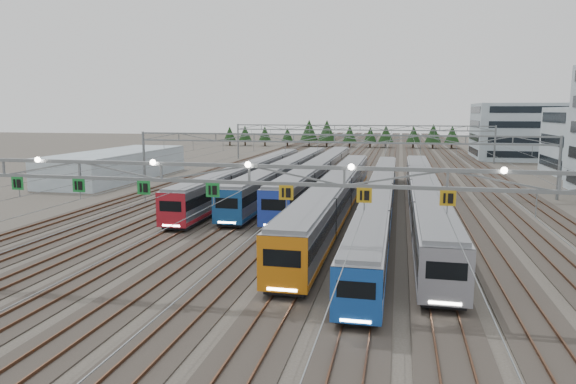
% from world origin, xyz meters
% --- Properties ---
extents(ground, '(400.00, 400.00, 0.00)m').
position_xyz_m(ground, '(0.00, 0.00, 0.00)').
color(ground, '#47423A').
rests_on(ground, ground).
extents(track_bed, '(54.00, 260.00, 5.42)m').
position_xyz_m(track_bed, '(0.00, 100.00, 1.49)').
color(track_bed, '#2D2823').
rests_on(track_bed, ground).
extents(train_a, '(2.86, 51.76, 3.73)m').
position_xyz_m(train_a, '(-11.25, 38.79, 2.12)').
color(train_a, black).
rests_on(train_a, ground).
extents(train_b, '(2.93, 53.59, 3.82)m').
position_xyz_m(train_b, '(-6.75, 41.96, 2.16)').
color(train_b, black).
rests_on(train_b, ground).
extents(train_c, '(3.04, 54.58, 3.96)m').
position_xyz_m(train_c, '(-2.25, 42.13, 2.23)').
color(train_c, black).
rests_on(train_c, ground).
extents(train_d, '(3.02, 52.86, 3.94)m').
position_xyz_m(train_d, '(2.25, 25.12, 2.22)').
color(train_d, black).
rests_on(train_d, ground).
extents(train_e, '(2.61, 60.70, 3.39)m').
position_xyz_m(train_e, '(6.75, 25.65, 1.95)').
color(train_e, black).
rests_on(train_e, ground).
extents(train_f, '(2.92, 55.91, 3.80)m').
position_xyz_m(train_f, '(11.25, 26.50, 2.15)').
color(train_f, black).
rests_on(train_f, ground).
extents(gantry_near, '(56.36, 0.61, 8.08)m').
position_xyz_m(gantry_near, '(-0.05, -0.12, 7.09)').
color(gantry_near, slate).
rests_on(gantry_near, ground).
extents(gantry_mid, '(56.36, 0.36, 8.00)m').
position_xyz_m(gantry_mid, '(0.00, 40.00, 6.39)').
color(gantry_mid, slate).
rests_on(gantry_mid, ground).
extents(gantry_far, '(56.36, 0.36, 8.00)m').
position_xyz_m(gantry_far, '(0.00, 85.00, 6.39)').
color(gantry_far, slate).
rests_on(gantry_far, ground).
extents(depot_bldg_north, '(22.00, 18.00, 12.67)m').
position_xyz_m(depot_bldg_north, '(36.45, 97.56, 6.33)').
color(depot_bldg_north, '#97AAB5').
rests_on(depot_bldg_north, ground).
extents(west_shed, '(10.00, 30.00, 4.49)m').
position_xyz_m(west_shed, '(-36.36, 46.82, 2.25)').
color(west_shed, '#97AAB5').
rests_on(west_shed, ground).
extents(treeline, '(81.20, 5.60, 7.02)m').
position_xyz_m(treeline, '(-7.20, 128.30, 4.23)').
color(treeline, '#332114').
rests_on(treeline, ground).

